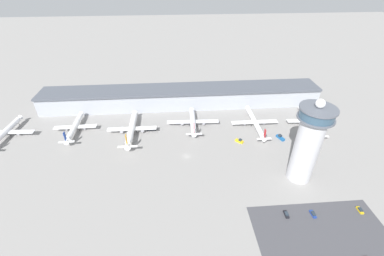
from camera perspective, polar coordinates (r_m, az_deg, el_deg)
The scene contains 16 objects.
ground_plane at distance 169.62m, azimuth -1.21°, elevation -6.32°, with size 1000.00×1000.00×0.00m, color gray.
terminal_building at distance 223.77m, azimuth -2.31°, elevation 6.94°, with size 235.80×25.00×16.60m.
control_tower at distance 152.92m, azimuth 24.43°, elevation -2.89°, with size 18.81×18.81×51.64m.
parking_lot_surface at distance 144.22m, azimuth 27.36°, elevation -20.80°, with size 64.00×40.00×0.01m, color #424247.
airplane_gate_alpha at distance 228.00m, azimuth -36.12°, elevation -0.73°, with size 39.70×42.17×12.51m.
airplane_gate_bravo at distance 209.49m, azimuth -24.61°, elevation 0.23°, with size 31.13×40.01×12.13m.
airplane_gate_charlie at distance 192.78m, azimuth -13.25°, elevation -0.14°, with size 35.95×45.98×14.32m.
airplane_gate_delta at distance 196.56m, azimuth 0.20°, elevation 1.44°, with size 39.86×36.27×12.85m.
airplane_gate_echo at distance 201.50m, azimuth 13.82°, elevation 1.29°, with size 35.72×45.94×12.00m.
airplane_gate_foxtrot at distance 218.27m, azimuth 24.74°, elevation 1.45°, with size 34.81×44.11×11.14m.
service_truck_catering at distance 195.32m, azimuth 19.03°, elevation -1.99°, with size 4.78×7.35×2.95m.
service_truck_fuel at distance 196.00m, azimuth -8.94°, elevation -0.21°, with size 7.32×3.26×2.99m.
service_truck_baggage at distance 184.49m, azimuth 10.49°, elevation -2.85°, with size 5.84×5.56×2.58m.
car_green_van at distance 145.14m, azimuth 20.22°, elevation -17.55°, with size 1.79×4.59×1.53m.
car_maroon_suv at distance 163.49m, azimuth 33.28°, elevation -15.01°, with size 1.92×4.52×1.47m.
car_red_hatchback at distance 150.33m, azimuth 25.30°, elevation -16.91°, with size 1.99×4.80×1.38m.
Camera 1 is at (-6.46, -129.76, 109.04)m, focal length 24.00 mm.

